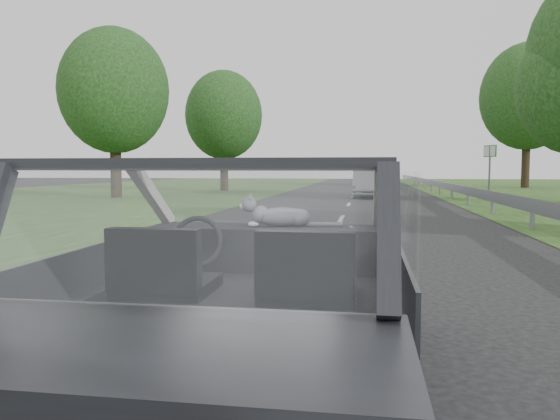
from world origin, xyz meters
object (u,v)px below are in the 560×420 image
(cat, at_px, (282,216))
(highway_sign, at_px, (490,170))
(subject_car, at_px, (245,284))
(other_car, at_px, (368,183))

(cat, relative_size, highway_sign, 0.19)
(subject_car, relative_size, cat, 7.82)
(highway_sign, bearing_deg, cat, -129.32)
(subject_car, height_order, cat, subject_car)
(cat, distance_m, highway_sign, 28.09)
(other_car, bearing_deg, subject_car, -92.28)
(subject_car, distance_m, cat, 0.74)
(subject_car, height_order, highway_sign, highway_sign)
(other_car, relative_size, highway_sign, 1.54)
(cat, distance_m, other_car, 22.83)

